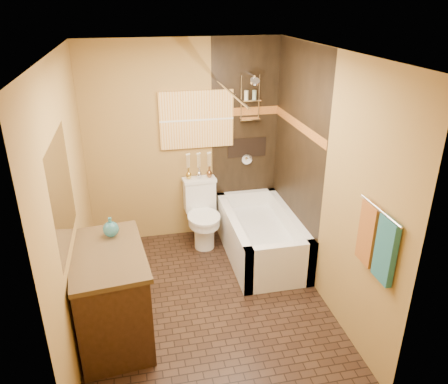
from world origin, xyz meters
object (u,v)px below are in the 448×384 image
object	(u,v)px
toilet	(202,213)
vanity	(111,296)
sunset_painting	(197,120)
bathtub	(261,239)

from	to	relation	value
toilet	vanity	distance (m)	1.87
toilet	vanity	xyz separation A→B (m)	(-1.09, -1.52, 0.04)
sunset_painting	bathtub	bearing A→B (deg)	-48.64
sunset_painting	vanity	bearing A→B (deg)	-121.21
vanity	sunset_painting	bearing A→B (deg)	52.47
sunset_painting	vanity	world-z (taller)	sunset_painting
toilet	vanity	size ratio (longest dim) A/B	0.75
bathtub	vanity	size ratio (longest dim) A/B	1.37
toilet	bathtub	bearing A→B (deg)	-39.82
bathtub	vanity	world-z (taller)	vanity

